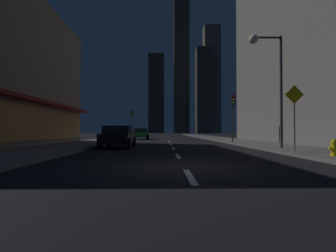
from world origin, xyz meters
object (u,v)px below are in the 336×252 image
fire_hydrant_far_left (117,137)px  traffic_light_near_right (233,107)px  car_parked_near (118,137)px  traffic_light_far_left (132,118)px  fire_hydrant_yellow_near (334,148)px  car_parked_far (141,134)px  pedestrian_crossing_sign (294,112)px  street_lamp_right (267,63)px

fire_hydrant_far_left → traffic_light_near_right: size_ratio=0.16×
car_parked_near → traffic_light_near_right: bearing=32.1°
traffic_light_far_left → fire_hydrant_yellow_near: bearing=-70.1°
car_parked_near → car_parked_far: (0.00, 17.91, 0.00)m
traffic_light_near_right → pedestrian_crossing_sign: (0.10, -10.66, -1.18)m
car_parked_far → traffic_light_near_right: 15.42m
car_parked_near → pedestrian_crossing_sign: (9.20, -4.96, 1.28)m
street_lamp_right → pedestrian_crossing_sign: bearing=-85.3°
traffic_light_far_left → pedestrian_crossing_sign: (11.10, -28.98, -1.18)m
car_parked_far → fire_hydrant_far_left: car_parked_far is taller
car_parked_far → fire_hydrant_far_left: 5.68m
fire_hydrant_far_left → street_lamp_right: bearing=-53.0°
traffic_light_near_right → pedestrian_crossing_sign: 10.73m
fire_hydrant_yellow_near → street_lamp_right: size_ratio=0.10×
traffic_light_far_left → street_lamp_right: (10.88, -26.27, 1.87)m
car_parked_far → traffic_light_far_left: traffic_light_far_left is taller
fire_hydrant_far_left → traffic_light_near_right: 13.67m
fire_hydrant_yellow_near → fire_hydrant_far_left: size_ratio=1.00×
fire_hydrant_far_left → pedestrian_crossing_sign: pedestrian_crossing_sign is taller
fire_hydrant_yellow_near → street_lamp_right: bearing=95.8°
car_parked_near → pedestrian_crossing_sign: pedestrian_crossing_sign is taller
car_parked_near → pedestrian_crossing_sign: 10.53m
car_parked_near → car_parked_far: same height
fire_hydrant_yellow_near → traffic_light_far_left: 33.54m
car_parked_far → street_lamp_right: street_lamp_right is taller
traffic_light_far_left → street_lamp_right: street_lamp_right is taller
car_parked_near → fire_hydrant_far_left: size_ratio=6.48×
traffic_light_far_left → car_parked_far: bearing=-72.7°
car_parked_far → traffic_light_near_right: size_ratio=1.01×
pedestrian_crossing_sign → car_parked_far: bearing=111.9°
fire_hydrant_yellow_near → street_lamp_right: street_lamp_right is taller
car_parked_near → street_lamp_right: (8.98, -2.25, 4.33)m
car_parked_near → traffic_light_far_left: 24.22m
car_parked_far → street_lamp_right: (8.98, -20.16, 4.33)m
car_parked_far → fire_hydrant_yellow_near: bearing=-69.4°
pedestrian_crossing_sign → car_parked_near: bearing=151.7°
fire_hydrant_yellow_near → car_parked_near: bearing=142.1°
car_parked_far → traffic_light_far_left: (-1.90, 6.11, 2.45)m
traffic_light_near_right → street_lamp_right: size_ratio=0.64×
traffic_light_near_right → traffic_light_far_left: size_ratio=1.00×
traffic_light_far_left → street_lamp_right: bearing=-67.5°
fire_hydrant_yellow_near → traffic_light_near_right: 13.40m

